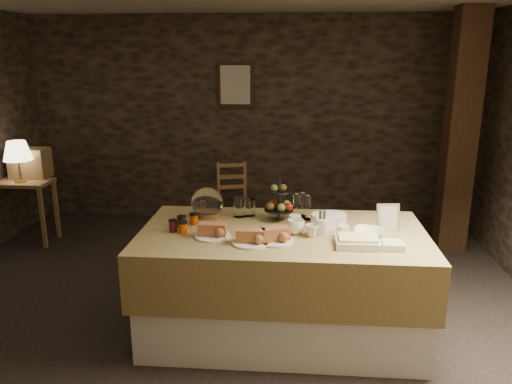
# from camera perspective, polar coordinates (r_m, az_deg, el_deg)

# --- Properties ---
(ground_plane) EXTENTS (5.50, 5.00, 0.01)m
(ground_plane) POSITION_cam_1_polar(r_m,az_deg,el_deg) (4.40, -4.09, -13.31)
(ground_plane) COLOR black
(ground_plane) RESTS_ON ground
(room_shell) EXTENTS (5.52, 5.02, 2.60)m
(room_shell) POSITION_cam_1_polar(r_m,az_deg,el_deg) (3.90, -4.53, 7.23)
(room_shell) COLOR black
(room_shell) RESTS_ON ground
(buffet_table) EXTENTS (2.13, 1.13, 0.84)m
(buffet_table) POSITION_cam_1_polar(r_m,az_deg,el_deg) (3.87, 3.01, -9.49)
(buffet_table) COLOR white
(buffet_table) RESTS_ON ground_plane
(console_table) EXTENTS (0.69, 0.39, 0.74)m
(console_table) POSITION_cam_1_polar(r_m,az_deg,el_deg) (6.28, -25.30, 0.03)
(console_table) COLOR brown
(console_table) RESTS_ON ground_plane
(table_lamp) EXTENTS (0.31, 0.31, 0.46)m
(table_lamp) POSITION_cam_1_polar(r_m,az_deg,el_deg) (6.11, -25.63, 4.22)
(table_lamp) COLOR tan
(table_lamp) RESTS_ON console_table
(wine_rack) EXTENTS (0.42, 0.26, 0.34)m
(wine_rack) POSITION_cam_1_polar(r_m,az_deg,el_deg) (6.34, -24.42, 3.06)
(wine_rack) COLOR brown
(wine_rack) RESTS_ON console_table
(chair) EXTENTS (0.47, 0.46, 0.65)m
(chair) POSITION_cam_1_polar(r_m,az_deg,el_deg) (6.19, -2.48, -0.97)
(chair) COLOR brown
(chair) RESTS_ON ground_plane
(timber_column) EXTENTS (0.30, 0.30, 2.60)m
(timber_column) POSITION_cam_1_polar(r_m,az_deg,el_deg) (5.79, 22.30, 6.21)
(timber_column) COLOR black
(timber_column) RESTS_ON ground_plane
(framed_picture) EXTENTS (0.45, 0.04, 0.55)m
(framed_picture) POSITION_cam_1_polar(r_m,az_deg,el_deg) (6.33, -2.36, 12.14)
(framed_picture) COLOR black
(framed_picture) RESTS_ON room_shell
(plate_stack_a) EXTENTS (0.19, 0.19, 0.10)m
(plate_stack_a) POSITION_cam_1_polar(r_m,az_deg,el_deg) (3.85, 7.74, -3.23)
(plate_stack_a) COLOR white
(plate_stack_a) RESTS_ON buffet_table
(plate_stack_b) EXTENTS (0.20, 0.20, 0.08)m
(plate_stack_b) POSITION_cam_1_polar(r_m,az_deg,el_deg) (3.92, 8.86, -3.05)
(plate_stack_b) COLOR white
(plate_stack_b) RESTS_ON buffet_table
(cutlery_holder) EXTENTS (0.10, 0.10, 0.12)m
(cutlery_holder) POSITION_cam_1_polar(r_m,az_deg,el_deg) (3.68, 7.55, -3.93)
(cutlery_holder) COLOR white
(cutlery_holder) RESTS_ON buffet_table
(cup_a) EXTENTS (0.17, 0.17, 0.10)m
(cup_a) POSITION_cam_1_polar(r_m,az_deg,el_deg) (3.68, 4.55, -3.96)
(cup_a) COLOR white
(cup_a) RESTS_ON buffet_table
(cup_b) EXTENTS (0.13, 0.13, 0.09)m
(cup_b) POSITION_cam_1_polar(r_m,az_deg,el_deg) (3.63, 6.41, -4.43)
(cup_b) COLOR white
(cup_b) RESTS_ON buffet_table
(mug_c) EXTENTS (0.09, 0.09, 0.09)m
(mug_c) POSITION_cam_1_polar(r_m,az_deg,el_deg) (3.81, 4.49, -3.35)
(mug_c) COLOR white
(mug_c) RESTS_ON buffet_table
(mug_d) EXTENTS (0.08, 0.08, 0.09)m
(mug_d) POSITION_cam_1_polar(r_m,az_deg,el_deg) (3.65, 9.88, -4.47)
(mug_d) COLOR white
(mug_d) RESTS_ON buffet_table
(bowl) EXTENTS (0.24, 0.24, 0.05)m
(bowl) POSITION_cam_1_polar(r_m,az_deg,el_deg) (3.72, 12.72, -4.52)
(bowl) COLOR white
(bowl) RESTS_ON buffet_table
(cake_dome) EXTENTS (0.26, 0.26, 0.26)m
(cake_dome) POSITION_cam_1_polar(r_m,az_deg,el_deg) (4.03, -5.62, -1.48)
(cake_dome) COLOR brown
(cake_dome) RESTS_ON buffet_table
(fruit_stand) EXTENTS (0.23, 0.23, 0.33)m
(fruit_stand) POSITION_cam_1_polar(r_m,az_deg,el_deg) (3.93, 2.71, -1.46)
(fruit_stand) COLOR black
(fruit_stand) RESTS_ON buffet_table
(bread_platter_left) EXTENTS (0.26, 0.26, 0.11)m
(bread_platter_left) POSITION_cam_1_polar(r_m,az_deg,el_deg) (3.62, -5.01, -4.54)
(bread_platter_left) COLOR white
(bread_platter_left) RESTS_ON buffet_table
(bread_platter_center) EXTENTS (0.26, 0.26, 0.11)m
(bread_platter_center) POSITION_cam_1_polar(r_m,az_deg,el_deg) (3.48, -0.63, -5.30)
(bread_platter_center) COLOR white
(bread_platter_center) RESTS_ON buffet_table
(bread_platter_right) EXTENTS (0.26, 0.26, 0.11)m
(bread_platter_right) POSITION_cam_1_polar(r_m,az_deg,el_deg) (3.52, 2.24, -5.08)
(bread_platter_right) COLOR white
(bread_platter_right) RESTS_ON buffet_table
(jam_jars) EXTENTS (0.18, 0.26, 0.07)m
(jam_jars) POSITION_cam_1_polar(r_m,az_deg,el_deg) (3.81, -8.34, -3.64)
(jam_jars) COLOR #571019
(jam_jars) RESTS_ON buffet_table
(tart_dish) EXTENTS (0.30, 0.22, 0.07)m
(tart_dish) POSITION_cam_1_polar(r_m,az_deg,el_deg) (3.51, 11.51, -5.54)
(tart_dish) COLOR white
(tart_dish) RESTS_ON buffet_table
(square_dish) EXTENTS (0.14, 0.14, 0.04)m
(square_dish) POSITION_cam_1_polar(r_m,az_deg,el_deg) (3.53, 15.37, -5.87)
(square_dish) COLOR white
(square_dish) RESTS_ON buffet_table
(menu_frame) EXTENTS (0.18, 0.09, 0.22)m
(menu_frame) POSITION_cam_1_polar(r_m,az_deg,el_deg) (3.86, 14.87, -2.92)
(menu_frame) COLOR brown
(menu_frame) RESTS_ON buffet_table
(storage_jar_a) EXTENTS (0.10, 0.10, 0.16)m
(storage_jar_a) POSITION_cam_1_polar(r_m,az_deg,el_deg) (4.04, -1.89, -1.73)
(storage_jar_a) COLOR white
(storage_jar_a) RESTS_ON buffet_table
(storage_jar_b) EXTENTS (0.09, 0.09, 0.14)m
(storage_jar_b) POSITION_cam_1_polar(r_m,az_deg,el_deg) (4.06, -0.72, -1.77)
(storage_jar_b) COLOR white
(storage_jar_b) RESTS_ON buffet_table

